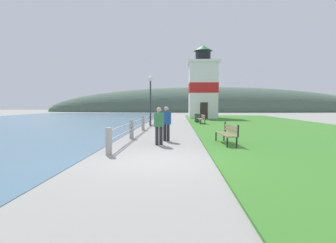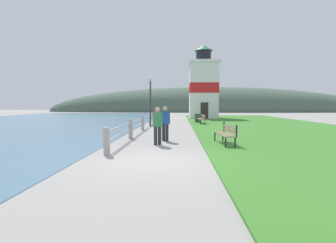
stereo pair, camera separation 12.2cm
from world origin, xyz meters
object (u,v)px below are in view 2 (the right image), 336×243
park_bench_midway (202,118)px  lamp_post (150,92)px  park_bench_near (226,133)px  lighthouse (203,87)px  person_strolling (165,122)px  person_by_railing (158,125)px  trash_bin (197,118)px

park_bench_midway → lamp_post: 5.31m
park_bench_near → park_bench_midway: bearing=-94.9°
lighthouse → person_strolling: 21.50m
park_bench_midway → lamp_post: (-4.29, -2.22, 2.20)m
lamp_post → park_bench_near: bearing=-66.2°
person_strolling → lamp_post: (-1.66, 8.57, 1.85)m
park_bench_near → person_strolling: bearing=-29.4°
park_bench_near → person_by_railing: (-2.91, -0.02, 0.33)m
park_bench_midway → lamp_post: size_ratio=0.50×
trash_bin → lamp_post: (-4.02, -4.17, 2.31)m
park_bench_midway → person_strolling: person_strolling is taller
lighthouse → person_strolling: size_ratio=5.60×
park_bench_near → lamp_post: (-4.31, 9.77, 2.20)m
park_bench_near → trash_bin: size_ratio=2.35×
person_strolling → person_by_railing: person_strolling is taller
lamp_post → trash_bin: bearing=46.0°
park_bench_midway → lighthouse: (1.00, 10.16, 3.44)m
person_strolling → lamp_post: 8.93m
park_bench_near → person_strolling: person_strolling is taller
park_bench_near → person_strolling: (-2.65, 1.20, 0.34)m
person_strolling → person_by_railing: 1.25m
lighthouse → trash_bin: 9.04m
person_by_railing → lamp_post: lamp_post is taller
lighthouse → person_strolling: lighthouse is taller
park_bench_near → lamp_post: 10.91m
person_strolling → lamp_post: lamp_post is taller
park_bench_midway → person_by_railing: size_ratio=1.24×
person_by_railing → trash_bin: bearing=-28.9°
lamp_post → park_bench_midway: bearing=27.4°
person_strolling → park_bench_midway: bearing=9.3°
person_by_railing → lamp_post: size_ratio=0.41×
person_strolling → trash_bin: person_strolling is taller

